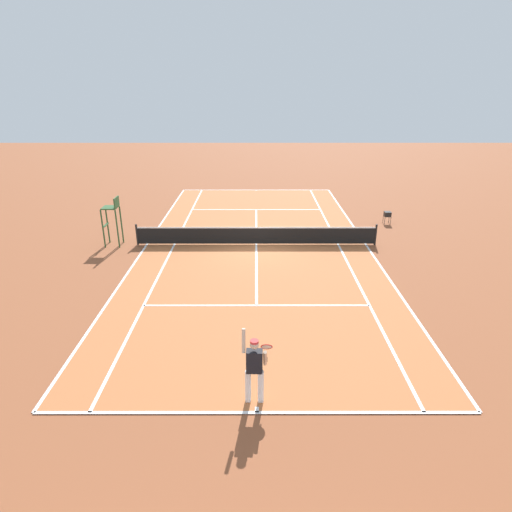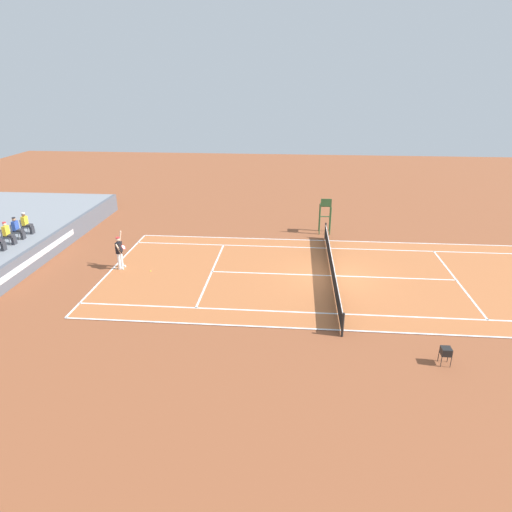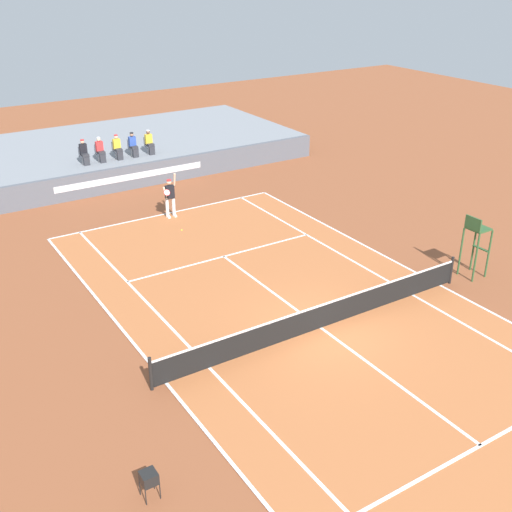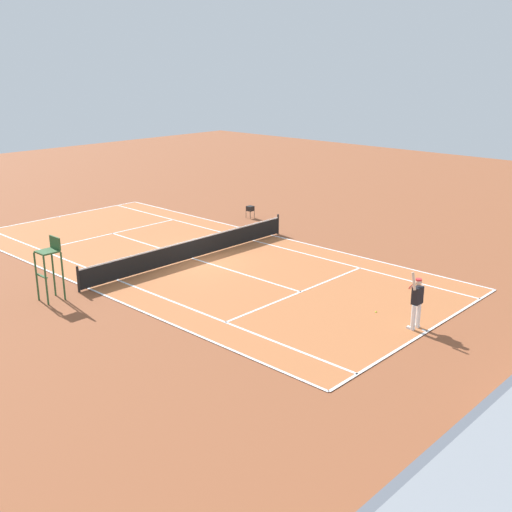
{
  "view_description": "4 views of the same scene",
  "coord_description": "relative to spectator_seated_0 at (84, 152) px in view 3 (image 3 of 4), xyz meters",
  "views": [
    {
      "loc": [
        0.03,
        20.25,
        7.52
      ],
      "look_at": [
        0.02,
        4.01,
        1.0
      ],
      "focal_mm": 30.22,
      "sensor_mm": 36.0,
      "label": 1
    },
    {
      "loc": [
        -21.8,
        2.14,
        9.78
      ],
      "look_at": [
        0.02,
        4.01,
        1.0
      ],
      "focal_mm": 31.4,
      "sensor_mm": 36.0,
      "label": 2
    },
    {
      "loc": [
        -11.09,
        -13.6,
        10.92
      ],
      "look_at": [
        0.02,
        4.01,
        1.0
      ],
      "focal_mm": 44.27,
      "sensor_mm": 36.0,
      "label": 3
    },
    {
      "loc": [
        17.95,
        20.84,
        8.67
      ],
      "look_at": [
        0.02,
        4.01,
        1.0
      ],
      "focal_mm": 43.74,
      "sensor_mm": 36.0,
      "label": 4
    }
  ],
  "objects": [
    {
      "name": "net",
      "position": [
        1.82,
        -17.56,
        -1.34
      ],
      "size": [
        11.98,
        0.1,
        1.07
      ],
      "color": "black",
      "rests_on": "ground"
    },
    {
      "name": "tennis_player",
      "position": [
        1.87,
        -6.12,
        -0.87
      ],
      "size": [
        0.77,
        0.62,
        2.08
      ],
      "color": "white",
      "rests_on": "ground"
    },
    {
      "name": "spectator_seated_4",
      "position": [
        3.6,
        0.0,
        0.0
      ],
      "size": [
        0.44,
        0.6,
        1.27
      ],
      "color": "#474C56",
      "rests_on": "bleacher_platform"
    },
    {
      "name": "spectator_seated_2",
      "position": [
        1.79,
        0.0,
        0.0
      ],
      "size": [
        0.44,
        0.6,
        1.27
      ],
      "color": "#474C56",
      "rests_on": "bleacher_platform"
    },
    {
      "name": "tennis_ball",
      "position": [
        1.57,
        -7.85,
        -1.83
      ],
      "size": [
        0.07,
        0.07,
        0.07
      ],
      "primitive_type": "sphere",
      "color": "#D1E533",
      "rests_on": "ground"
    },
    {
      "name": "ground_plane",
      "position": [
        1.82,
        -17.56,
        -1.86
      ],
      "size": [
        80.0,
        80.0,
        0.0
      ],
      "primitive_type": "plane",
      "color": "brown"
    },
    {
      "name": "bleacher_platform",
      "position": [
        1.82,
        3.64,
        -1.24
      ],
      "size": [
        22.75,
        9.96,
        1.25
      ],
      "primitive_type": "cube",
      "color": "gray",
      "rests_on": "ground"
    },
    {
      "name": "umpire_chair",
      "position": [
        8.86,
        -17.56,
        -0.31
      ],
      "size": [
        0.77,
        0.77,
        2.44
      ],
      "color": "#2D562D",
      "rests_on": "ground"
    },
    {
      "name": "court",
      "position": [
        1.82,
        -17.56,
        -1.85
      ],
      "size": [
        11.08,
        23.88,
        0.03
      ],
      "color": "#B76638",
      "rests_on": "ground"
    },
    {
      "name": "spectator_seated_0",
      "position": [
        0.0,
        0.0,
        0.0
      ],
      "size": [
        0.44,
        0.6,
        1.27
      ],
      "color": "#474C56",
      "rests_on": "bleacher_platform"
    },
    {
      "name": "spectator_seated_1",
      "position": [
        0.86,
        0.0,
        0.0
      ],
      "size": [
        0.44,
        0.6,
        1.27
      ],
      "color": "#474C56",
      "rests_on": "bleacher_platform"
    },
    {
      "name": "ball_hopper",
      "position": [
        -5.72,
        -21.1,
        -1.29
      ],
      "size": [
        0.36,
        0.36,
        0.7
      ],
      "color": "black",
      "rests_on": "ground"
    },
    {
      "name": "barrier_wall",
      "position": [
        1.82,
        -1.46,
        -1.24
      ],
      "size": [
        22.75,
        0.25,
        1.25
      ],
      "color": "#565B66",
      "rests_on": "ground"
    },
    {
      "name": "spectator_seated_3",
      "position": [
        2.66,
        0.0,
        0.0
      ],
      "size": [
        0.44,
        0.6,
        1.27
      ],
      "color": "#474C56",
      "rests_on": "bleacher_platform"
    }
  ]
}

